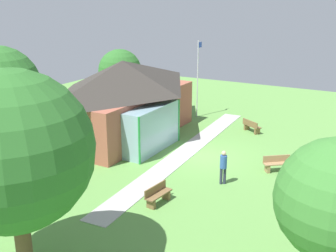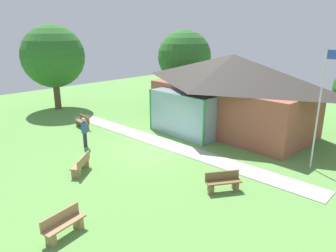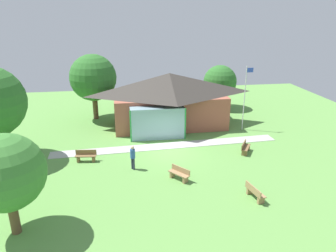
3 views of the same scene
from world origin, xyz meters
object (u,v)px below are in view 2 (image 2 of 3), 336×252
bench_mid_right (223,182)px  tree_west_hedge (53,56)px  bench_front_right (64,225)px  bench_front_center (81,164)px  tree_behind_pavilion_left (184,57)px  visitor_strolling_lawn (84,130)px  flagpole (320,105)px  pavilion (229,92)px  bench_mid_left (83,122)px

bench_mid_right → tree_west_hedge: (-18.39, 1.67, 3.95)m
bench_front_right → bench_front_center: bearing=-137.6°
tree_behind_pavilion_left → visitor_strolling_lawn: bearing=-75.0°
flagpole → tree_west_hedge: size_ratio=0.85×
bench_front_right → visitor_strolling_lawn: visitor_strolling_lawn is taller
flagpole → bench_front_right: 12.07m
pavilion → visitor_strolling_lawn: size_ratio=6.45×
bench_mid_right → bench_front_right: size_ratio=0.97×
flagpole → bench_front_right: (-3.58, -11.18, -2.82)m
visitor_strolling_lawn → tree_west_hedge: 10.71m
tree_behind_pavilion_left → flagpole: bearing=-21.7°
bench_mid_left → flagpole: bearing=-154.7°
flagpole → bench_front_center: bearing=-132.1°
flagpole → bench_mid_left: size_ratio=3.79×
bench_mid_right → bench_front_right: bearing=15.4°
pavilion → bench_mid_right: 8.89m
bench_front_center → visitor_strolling_lawn: 3.52m
pavilion → bench_front_center: bearing=-95.2°
bench_mid_left → tree_west_hedge: 7.62m
flagpole → bench_mid_left: 14.73m
pavilion → bench_front_right: 13.85m
flagpole → bench_mid_right: flagpole is taller
bench_front_center → pavilion: bearing=-44.3°
bench_front_right → visitor_strolling_lawn: (-6.80, 4.80, 0.62)m
bench_mid_right → visitor_strolling_lawn: visitor_strolling_lawn is taller
bench_front_right → tree_behind_pavilion_left: (-9.96, 16.58, 3.78)m
bench_mid_right → tree_west_hedge: bearing=-62.9°
pavilion → bench_mid_left: 10.10m
pavilion → bench_mid_right: pavilion is taller
bench_mid_right → tree_behind_pavilion_left: tree_behind_pavilion_left is taller
bench_mid_left → pavilion: bearing=-129.9°
bench_mid_right → bench_mid_left: same height
flagpole → tree_behind_pavilion_left: 14.62m
pavilion → tree_behind_pavilion_left: bearing=155.3°
bench_front_center → bench_mid_right: 6.69m
bench_front_right → bench_mid_left: bearing=-134.2°
bench_front_right → visitor_strolling_lawn: 8.35m
visitor_strolling_lawn → bench_mid_left: bearing=27.2°
pavilion → bench_front_center: (-0.95, -10.46, -2.20)m
bench_front_right → visitor_strolling_lawn: bearing=-136.4°
bench_mid_right → tree_behind_pavilion_left: bearing=-98.8°
bench_mid_right → visitor_strolling_lawn: size_ratio=0.86×
tree_west_hedge → flagpole: bearing=9.3°
tree_west_hedge → tree_behind_pavilion_left: (6.54, 8.67, -0.17)m
tree_behind_pavilion_left → bench_mid_right: bearing=-41.1°
bench_mid_right → bench_mid_left: (-12.01, 0.34, 0.00)m
bench_front_center → bench_front_right: same height
bench_mid_left → bench_front_right: same height
bench_mid_right → visitor_strolling_lawn: bearing=-48.4°
bench_front_right → tree_west_hedge: (-16.50, 7.90, 3.95)m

